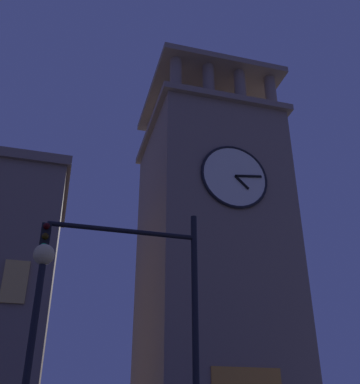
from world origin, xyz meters
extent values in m
cube|color=gray|center=(0.19, -2.95, 9.18)|extent=(7.29, 8.04, 18.37)
cube|color=gray|center=(0.19, -2.95, 18.57)|extent=(7.89, 8.64, 0.40)
cylinder|color=gray|center=(-2.86, 0.47, 20.02)|extent=(0.70, 0.70, 2.50)
cylinder|color=gray|center=(-0.83, 0.47, 20.02)|extent=(0.70, 0.70, 2.50)
cylinder|color=gray|center=(1.20, 0.47, 20.02)|extent=(0.70, 0.70, 2.50)
cylinder|color=gray|center=(3.23, 0.47, 20.02)|extent=(0.70, 0.70, 2.50)
cylinder|color=gray|center=(-2.86, -6.37, 20.02)|extent=(0.70, 0.70, 2.50)
cylinder|color=gray|center=(-0.83, -6.37, 20.02)|extent=(0.70, 0.70, 2.50)
cylinder|color=gray|center=(1.20, -6.37, 20.02)|extent=(0.70, 0.70, 2.50)
cylinder|color=gray|center=(3.23, -6.37, 20.02)|extent=(0.70, 0.70, 2.50)
cube|color=gray|center=(0.19, -2.95, 21.47)|extent=(7.89, 8.64, 0.40)
cylinder|color=black|center=(0.19, -2.95, 22.76)|extent=(0.12, 0.12, 2.18)
cylinder|color=silver|center=(0.19, 1.13, 13.39)|extent=(3.56, 0.12, 3.56)
torus|color=black|center=(0.19, 1.15, 13.39)|extent=(3.72, 0.16, 3.72)
cube|color=black|center=(-0.16, 1.23, 13.05)|extent=(0.79, 0.06, 0.77)
cube|color=black|center=(-0.56, 1.23, 13.48)|extent=(1.52, 0.06, 0.29)
cube|color=#E0B259|center=(10.19, 0.88, 7.08)|extent=(1.00, 0.12, 1.80)
cylinder|color=black|center=(5.26, 10.15, 3.31)|extent=(0.16, 0.16, 6.62)
cylinder|color=black|center=(7.08, 10.15, 6.03)|extent=(3.63, 0.12, 0.12)
cube|color=black|center=(8.89, 10.15, 5.60)|extent=(0.22, 0.30, 0.75)
sphere|color=#360505|center=(8.89, 10.33, 5.88)|extent=(0.16, 0.16, 0.16)
sphere|color=#392705|center=(8.89, 10.33, 5.63)|extent=(0.16, 0.16, 0.16)
sphere|color=#18C154|center=(8.89, 10.33, 5.38)|extent=(0.16, 0.16, 0.16)
sphere|color=#F9DB8C|center=(8.83, 11.17, 4.91)|extent=(0.44, 0.44, 0.44)
camera|label=1|loc=(8.50, 20.59, 1.76)|focal=42.77mm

